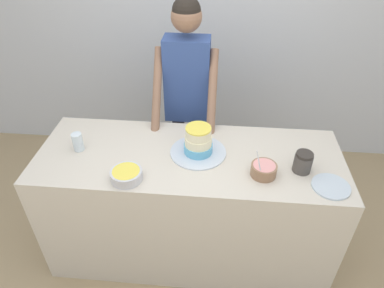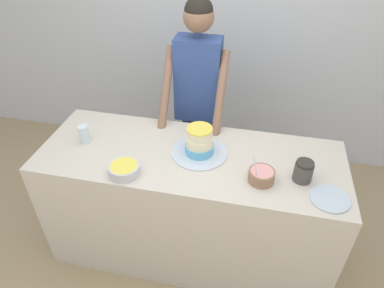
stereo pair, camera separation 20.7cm
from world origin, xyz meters
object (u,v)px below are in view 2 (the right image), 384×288
object	(u,v)px
person_baker	(198,87)
ceramic_plate	(330,199)
stoneware_jar	(303,171)
frosting_bowl_pink	(261,175)
frosting_bowl_yellow	(124,169)
cake	(199,143)
drinking_glass	(84,134)

from	to	relation	value
person_baker	ceramic_plate	distance (m)	1.23
stoneware_jar	person_baker	bearing A→B (deg)	138.15
frosting_bowl_pink	ceramic_plate	world-z (taller)	frosting_bowl_pink
frosting_bowl_yellow	ceramic_plate	bearing A→B (deg)	1.87
cake	frosting_bowl_yellow	bearing A→B (deg)	-143.97
frosting_bowl_pink	cake	bearing A→B (deg)	156.23
frosting_bowl_pink	stoneware_jar	bearing A→B (deg)	14.50
cake	frosting_bowl_yellow	xyz separation A→B (m)	(-0.39, -0.29, -0.04)
drinking_glass	stoneware_jar	size ratio (longest dim) A/B	0.93
ceramic_plate	frosting_bowl_yellow	bearing A→B (deg)	-178.13
drinking_glass	ceramic_plate	distance (m)	1.56
cake	frosting_bowl_yellow	distance (m)	0.49
cake	frosting_bowl_pink	distance (m)	0.44
ceramic_plate	stoneware_jar	bearing A→B (deg)	137.51
drinking_glass	stoneware_jar	world-z (taller)	stoneware_jar
stoneware_jar	frosting_bowl_yellow	bearing A→B (deg)	-170.54
person_baker	drinking_glass	bearing A→B (deg)	-136.87
frosting_bowl_pink	drinking_glass	size ratio (longest dim) A/B	1.58
frosting_bowl_pink	drinking_glass	xyz separation A→B (m)	(-1.17, 0.14, 0.02)
frosting_bowl_yellow	frosting_bowl_pink	bearing A→B (deg)	7.96
person_baker	frosting_bowl_pink	bearing A→B (deg)	-54.47
cake	stoneware_jar	xyz separation A→B (m)	(0.63, -0.12, -0.01)
person_baker	cake	distance (m)	0.59
frosting_bowl_yellow	drinking_glass	bearing A→B (deg)	146.49
person_baker	frosting_bowl_yellow	world-z (taller)	person_baker
person_baker	stoneware_jar	bearing A→B (deg)	-41.85
frosting_bowl_pink	ceramic_plate	size ratio (longest dim) A/B	0.89
person_baker	ceramic_plate	bearing A→B (deg)	-41.95
frosting_bowl_pink	ceramic_plate	bearing A→B (deg)	-10.96
drinking_glass	stoneware_jar	distance (m)	1.40
frosting_bowl_yellow	frosting_bowl_pink	distance (m)	0.80
cake	stoneware_jar	size ratio (longest dim) A/B	2.75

